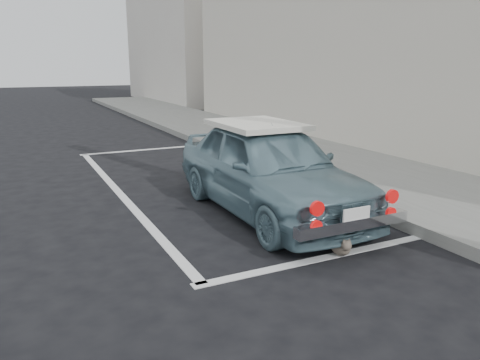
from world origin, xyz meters
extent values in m
plane|color=black|center=(0.00, 0.00, 0.00)|extent=(80.00, 80.00, 0.00)
cube|color=slate|center=(3.20, 2.00, 0.07)|extent=(2.80, 40.00, 0.15)
cube|color=black|center=(4.66, 4.00, 1.40)|extent=(0.10, 16.00, 2.40)
cube|color=beige|center=(6.35, 20.00, 4.00)|extent=(3.50, 10.00, 8.00)
cube|color=silver|center=(0.50, -0.50, 0.00)|extent=(3.00, 0.12, 0.01)
cube|color=silver|center=(0.50, 6.50, 0.00)|extent=(3.00, 0.12, 0.01)
cube|color=silver|center=(-0.90, 3.00, 0.00)|extent=(0.12, 7.00, 0.01)
imported|color=slate|center=(0.72, 1.12, 0.61)|extent=(1.46, 3.60, 1.23)
cube|color=silver|center=(0.72, 1.48, 1.16)|extent=(1.02, 1.37, 0.07)
cube|color=silver|center=(0.72, -0.63, 0.38)|extent=(1.38, 0.12, 0.12)
cube|color=white|center=(0.72, -0.67, 0.48)|extent=(0.33, 0.02, 0.17)
cylinder|color=red|center=(0.24, -0.66, 0.62)|extent=(0.15, 0.04, 0.15)
cylinder|color=red|center=(1.20, -0.66, 0.62)|extent=(0.15, 0.04, 0.15)
cylinder|color=red|center=(0.24, -0.66, 0.44)|extent=(0.12, 0.04, 0.12)
cylinder|color=red|center=(1.20, -0.66, 0.44)|extent=(0.12, 0.04, 0.12)
ellipsoid|color=#695D50|center=(0.68, -0.49, 0.10)|extent=(0.25, 0.33, 0.18)
sphere|color=#695D50|center=(0.65, -0.62, 0.16)|extent=(0.11, 0.11, 0.11)
cone|color=#695D50|center=(0.62, -0.61, 0.21)|extent=(0.04, 0.04, 0.04)
cone|color=#695D50|center=(0.68, -0.62, 0.21)|extent=(0.04, 0.04, 0.04)
cylinder|color=#695D50|center=(0.76, -0.35, 0.03)|extent=(0.06, 0.19, 0.03)
camera|label=1|loc=(-2.33, -4.18, 1.98)|focal=35.00mm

